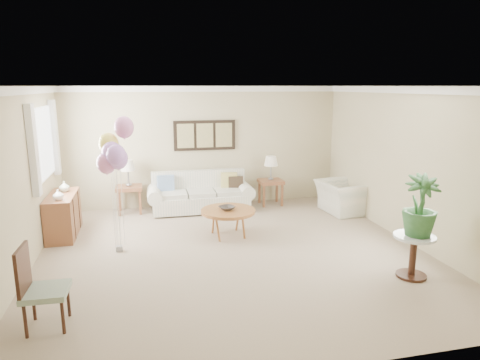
% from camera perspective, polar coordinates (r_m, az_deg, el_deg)
% --- Properties ---
extents(ground_plane, '(6.00, 6.00, 0.00)m').
position_cam_1_polar(ground_plane, '(6.91, -0.89, -9.69)').
color(ground_plane, tan).
extents(room_shell, '(6.04, 6.04, 2.60)m').
position_cam_1_polar(room_shell, '(6.54, -2.05, 3.85)').
color(room_shell, beige).
rests_on(room_shell, ground).
extents(wall_art_triptych, '(1.35, 0.06, 0.65)m').
position_cam_1_polar(wall_art_triptych, '(9.38, -4.72, 5.95)').
color(wall_art_triptych, black).
rests_on(wall_art_triptych, ground).
extents(sofa, '(2.21, 0.83, 0.82)m').
position_cam_1_polar(sofa, '(9.14, -5.30, -2.05)').
color(sofa, silver).
rests_on(sofa, ground).
extents(end_table_left, '(0.53, 0.48, 0.58)m').
position_cam_1_polar(end_table_left, '(9.16, -14.57, -1.34)').
color(end_table_left, brown).
rests_on(end_table_left, ground).
extents(end_table_right, '(0.52, 0.47, 0.57)m').
position_cam_1_polar(end_table_right, '(9.52, 4.11, -0.52)').
color(end_table_right, brown).
rests_on(end_table_right, ground).
extents(lamp_left, '(0.31, 0.31, 0.54)m').
position_cam_1_polar(lamp_left, '(9.06, -14.74, 1.78)').
color(lamp_left, gray).
rests_on(lamp_left, end_table_left).
extents(lamp_right, '(0.30, 0.30, 0.54)m').
position_cam_1_polar(lamp_right, '(9.42, 4.16, 2.45)').
color(lamp_right, gray).
rests_on(lamp_right, end_table_right).
extents(coffee_table, '(0.96, 0.96, 0.48)m').
position_cam_1_polar(coffee_table, '(7.51, -1.60, -4.25)').
color(coffee_table, '#975324').
rests_on(coffee_table, ground).
extents(decor_bowl, '(0.36, 0.36, 0.07)m').
position_cam_1_polar(decor_bowl, '(7.48, -1.75, -3.76)').
color(decor_bowl, '#312B28').
rests_on(decor_bowl, coffee_table).
extents(armchair, '(0.96, 1.08, 0.65)m').
position_cam_1_polar(armchair, '(9.21, 13.51, -2.22)').
color(armchair, silver).
rests_on(armchair, ground).
extents(side_table, '(0.56, 0.56, 0.61)m').
position_cam_1_polar(side_table, '(6.40, 22.16, -8.11)').
color(side_table, silver).
rests_on(side_table, ground).
extents(potted_plant, '(0.56, 0.56, 0.84)m').
position_cam_1_polar(potted_plant, '(6.24, 22.92, -3.17)').
color(potted_plant, '#265527').
rests_on(potted_plant, side_table).
extents(accent_chair, '(0.47, 0.47, 0.95)m').
position_cam_1_polar(accent_chair, '(5.23, -25.31, -12.65)').
color(accent_chair, gray).
rests_on(accent_chair, ground).
extents(credenza, '(0.46, 1.20, 0.74)m').
position_cam_1_polar(credenza, '(8.20, -22.51, -4.33)').
color(credenza, brown).
rests_on(credenza, ground).
extents(vase_white, '(0.21, 0.21, 0.18)m').
position_cam_1_polar(vase_white, '(7.73, -23.09, -1.84)').
color(vase_white, white).
rests_on(vase_white, credenza).
extents(vase_sage, '(0.23, 0.23, 0.19)m').
position_cam_1_polar(vase_sage, '(8.31, -22.38, -0.81)').
color(vase_sage, beige).
rests_on(vase_sage, credenza).
extents(balloon_cluster, '(0.58, 0.52, 2.15)m').
position_cam_1_polar(balloon_cluster, '(6.81, -16.44, 3.78)').
color(balloon_cluster, gray).
rests_on(balloon_cluster, ground).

